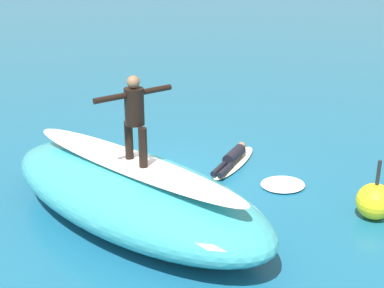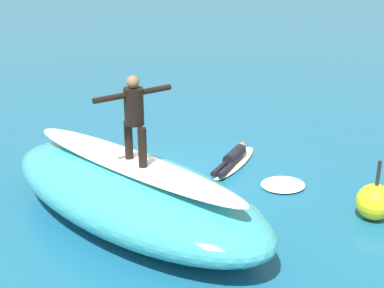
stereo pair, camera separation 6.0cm
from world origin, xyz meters
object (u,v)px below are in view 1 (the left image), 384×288
Objects in this scene: surfer_paddling at (232,157)px; buoy_marker at (375,201)px; surfboard_riding at (137,164)px; surfer_riding at (135,113)px; surfboard_paddling at (234,162)px.

surfer_paddling is 3.61m from buoy_marker.
buoy_marker is (-4.04, -2.08, -0.89)m from surfboard_riding.
surfboard_riding is at bearing 27.23° from buoy_marker.
surfboard_riding is 1.29× the size of surfer_riding.
buoy_marker is at bearing -110.95° from surfboard_paddling.
surfboard_paddling is at bearing -22.77° from buoy_marker.
surfboard_riding is at bearing 119.57° from surfer_riding.
surfboard_riding is 0.93× the size of surfboard_paddling.
surfboard_riding is at bearing 171.01° from surfboard_paddling.
surfer_riding is 3.97m from surfer_paddling.
surfboard_paddling is (-0.67, -3.49, -1.20)m from surfboard_riding.
surfer_riding reaches higher than surfboard_paddling.
surfer_riding reaches higher than surfer_paddling.
surfboard_riding reaches higher than surfer_paddling.
surfer_paddling is (-0.66, -3.36, -2.01)m from surfer_riding.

